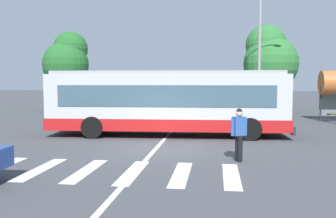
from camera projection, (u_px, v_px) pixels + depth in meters
name	position (u px, v px, depth m)	size (l,w,h in m)	color
ground_plane	(159.00, 150.00, 13.59)	(160.00, 160.00, 0.00)	#424449
city_transit_bus	(167.00, 102.00, 17.07)	(11.32, 3.17, 3.06)	black
pedestrian_crossing_street	(239.00, 132.00, 11.56)	(0.52, 0.42, 1.72)	black
parked_car_charcoal	(146.00, 104.00, 28.62)	(1.96, 4.54, 1.35)	black
parked_car_silver	(180.00, 105.00, 27.77)	(1.93, 4.53, 1.35)	black
parked_car_white	(213.00, 104.00, 27.95)	(1.99, 4.56, 1.35)	black
parked_car_champagne	(249.00, 105.00, 26.94)	(2.05, 4.59, 1.35)	black
twin_arm_street_lamp	(260.00, 39.00, 24.93)	(4.97, 0.32, 8.89)	#939399
background_tree_left	(67.00, 60.00, 30.46)	(3.85, 3.85, 6.77)	brown
background_tree_right	(269.00, 58.00, 29.93)	(4.49, 4.49, 7.28)	brown
crosswalk_painted_stripes	(109.00, 171.00, 10.33)	(7.38, 2.77, 0.01)	silver
lane_center_line	(163.00, 141.00, 15.59)	(0.16, 24.00, 0.01)	silver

